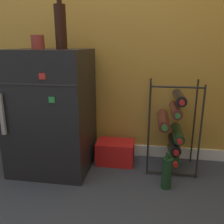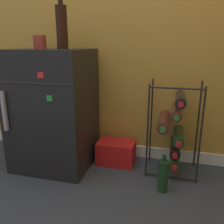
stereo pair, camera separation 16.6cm
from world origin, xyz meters
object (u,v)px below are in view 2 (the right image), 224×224
mini_fridge (53,110)px  soda_box (116,152)px  wine_rack (174,129)px  fridge_top_cup (40,42)px  loose_bottle_floor (163,175)px  fridge_top_bottle (62,27)px

mini_fridge → soda_box: mini_fridge is taller
wine_rack → fridge_top_cup: bearing=-169.7°
mini_fridge → loose_bottle_floor: size_ratio=3.47×
mini_fridge → soda_box: (0.44, 0.12, -0.34)m
wine_rack → fridge_top_bottle: bearing=-171.7°
fridge_top_bottle → loose_bottle_floor: size_ratio=1.25×
mini_fridge → fridge_top_cup: bearing=-115.7°
fridge_top_cup → loose_bottle_floor: 1.15m
fridge_top_cup → loose_bottle_floor: fridge_top_cup is taller
fridge_top_cup → fridge_top_bottle: (0.14, 0.05, 0.09)m
soda_box → wine_rack: bearing=-3.0°
fridge_top_bottle → loose_bottle_floor: bearing=-12.2°
mini_fridge → fridge_top_bottle: (0.11, -0.01, 0.56)m
mini_fridge → loose_bottle_floor: bearing=-11.2°
mini_fridge → loose_bottle_floor: 0.88m
loose_bottle_floor → soda_box: bearing=142.4°
wine_rack → soda_box: 0.48m
wine_rack → fridge_top_bottle: fridge_top_bottle is taller
wine_rack → fridge_top_cup: fridge_top_cup is taller
soda_box → loose_bottle_floor: 0.46m
soda_box → loose_bottle_floor: size_ratio=1.14×
mini_fridge → fridge_top_cup: (-0.03, -0.06, 0.47)m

